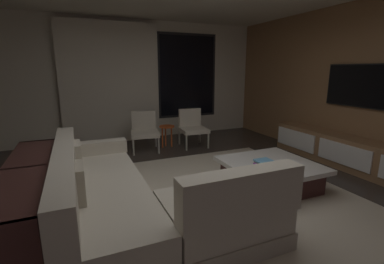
{
  "coord_description": "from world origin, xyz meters",
  "views": [
    {
      "loc": [
        -1.32,
        -2.77,
        1.61
      ],
      "look_at": [
        0.21,
        0.79,
        0.72
      ],
      "focal_mm": 25.54,
      "sensor_mm": 36.0,
      "label": 1
    }
  ],
  "objects_px": {
    "accent_chair_near_window": "(192,126)",
    "side_stool": "(167,130)",
    "mounted_tv": "(360,86)",
    "sectional_couch": "(131,200)",
    "coffee_table": "(270,174)",
    "accent_chair_by_curtain": "(144,129)",
    "console_table_behind_couch": "(30,199)",
    "media_console": "(355,155)",
    "book_stack_on_coffee_table": "(264,162)"
  },
  "relations": [
    {
      "from": "media_console",
      "to": "mounted_tv",
      "type": "bearing_deg",
      "value": 47.52
    },
    {
      "from": "side_stool",
      "to": "console_table_behind_couch",
      "type": "relative_size",
      "value": 0.22
    },
    {
      "from": "book_stack_on_coffee_table",
      "to": "console_table_behind_couch",
      "type": "distance_m",
      "value": 2.74
    },
    {
      "from": "coffee_table",
      "to": "mounted_tv",
      "type": "height_order",
      "value": "mounted_tv"
    },
    {
      "from": "sectional_couch",
      "to": "accent_chair_by_curtain",
      "type": "bearing_deg",
      "value": 73.3
    },
    {
      "from": "media_console",
      "to": "mounted_tv",
      "type": "xyz_separation_m",
      "value": [
        0.18,
        0.2,
        1.1
      ]
    },
    {
      "from": "accent_chair_near_window",
      "to": "side_stool",
      "type": "relative_size",
      "value": 1.7
    },
    {
      "from": "coffee_table",
      "to": "media_console",
      "type": "bearing_deg",
      "value": -0.41
    },
    {
      "from": "media_console",
      "to": "accent_chair_near_window",
      "type": "bearing_deg",
      "value": 126.88
    },
    {
      "from": "sectional_couch",
      "to": "accent_chair_near_window",
      "type": "xyz_separation_m",
      "value": [
        1.83,
        2.62,
        0.14
      ]
    },
    {
      "from": "accent_chair_near_window",
      "to": "media_console",
      "type": "relative_size",
      "value": 0.25
    },
    {
      "from": "accent_chair_by_curtain",
      "to": "console_table_behind_couch",
      "type": "xyz_separation_m",
      "value": [
        -1.72,
        -2.55,
        -0.01
      ]
    },
    {
      "from": "coffee_table",
      "to": "sectional_couch",
      "type": "bearing_deg",
      "value": -174.25
    },
    {
      "from": "coffee_table",
      "to": "console_table_behind_couch",
      "type": "height_order",
      "value": "console_table_behind_couch"
    },
    {
      "from": "accent_chair_near_window",
      "to": "mounted_tv",
      "type": "height_order",
      "value": "mounted_tv"
    },
    {
      "from": "side_stool",
      "to": "media_console",
      "type": "bearing_deg",
      "value": -46.62
    },
    {
      "from": "mounted_tv",
      "to": "console_table_behind_couch",
      "type": "bearing_deg",
      "value": -176.96
    },
    {
      "from": "sectional_couch",
      "to": "media_console",
      "type": "xyz_separation_m",
      "value": [
        3.65,
        0.18,
        -0.04
      ]
    },
    {
      "from": "sectional_couch",
      "to": "accent_chair_near_window",
      "type": "bearing_deg",
      "value": 55.08
    },
    {
      "from": "accent_chair_near_window",
      "to": "coffee_table",
      "type": "bearing_deg",
      "value": -86.97
    },
    {
      "from": "console_table_behind_couch",
      "to": "accent_chair_by_curtain",
      "type": "bearing_deg",
      "value": 56.07
    },
    {
      "from": "accent_chair_near_window",
      "to": "mounted_tv",
      "type": "xyz_separation_m",
      "value": [
        2.0,
        -2.23,
        0.92
      ]
    },
    {
      "from": "coffee_table",
      "to": "console_table_behind_couch",
      "type": "relative_size",
      "value": 0.55
    },
    {
      "from": "sectional_couch",
      "to": "coffee_table",
      "type": "bearing_deg",
      "value": 5.75
    },
    {
      "from": "mounted_tv",
      "to": "media_console",
      "type": "bearing_deg",
      "value": -132.48
    },
    {
      "from": "accent_chair_near_window",
      "to": "side_stool",
      "type": "height_order",
      "value": "accent_chair_near_window"
    },
    {
      "from": "coffee_table",
      "to": "media_console",
      "type": "distance_m",
      "value": 1.7
    },
    {
      "from": "book_stack_on_coffee_table",
      "to": "side_stool",
      "type": "xyz_separation_m",
      "value": [
        -0.54,
        2.52,
        -0.02
      ]
    },
    {
      "from": "sectional_couch",
      "to": "console_table_behind_couch",
      "type": "xyz_separation_m",
      "value": [
        -0.91,
        0.13,
        0.13
      ]
    },
    {
      "from": "side_stool",
      "to": "mounted_tv",
      "type": "bearing_deg",
      "value": -42.17
    },
    {
      "from": "accent_chair_near_window",
      "to": "mounted_tv",
      "type": "bearing_deg",
      "value": -48.08
    },
    {
      "from": "media_console",
      "to": "console_table_behind_couch",
      "type": "height_order",
      "value": "console_table_behind_couch"
    },
    {
      "from": "media_console",
      "to": "accent_chair_by_curtain",
      "type": "bearing_deg",
      "value": 138.7
    },
    {
      "from": "accent_chair_near_window",
      "to": "media_console",
      "type": "bearing_deg",
      "value": -53.12
    },
    {
      "from": "accent_chair_near_window",
      "to": "mounted_tv",
      "type": "distance_m",
      "value": 3.14
    },
    {
      "from": "book_stack_on_coffee_table",
      "to": "console_table_behind_couch",
      "type": "relative_size",
      "value": 0.12
    },
    {
      "from": "book_stack_on_coffee_table",
      "to": "coffee_table",
      "type": "bearing_deg",
      "value": 9.75
    },
    {
      "from": "accent_chair_near_window",
      "to": "book_stack_on_coffee_table",
      "type": "bearing_deg",
      "value": -90.06
    },
    {
      "from": "accent_chair_by_curtain",
      "to": "media_console",
      "type": "bearing_deg",
      "value": -41.3
    },
    {
      "from": "accent_chair_near_window",
      "to": "console_table_behind_couch",
      "type": "xyz_separation_m",
      "value": [
        -2.74,
        -2.49,
        -0.01
      ]
    },
    {
      "from": "coffee_table",
      "to": "media_console",
      "type": "xyz_separation_m",
      "value": [
        1.7,
        -0.01,
        0.06
      ]
    },
    {
      "from": "sectional_couch",
      "to": "mounted_tv",
      "type": "bearing_deg",
      "value": 5.7
    },
    {
      "from": "side_stool",
      "to": "accent_chair_by_curtain",
      "type": "bearing_deg",
      "value": -178.77
    },
    {
      "from": "coffee_table",
      "to": "accent_chair_by_curtain",
      "type": "relative_size",
      "value": 1.49
    },
    {
      "from": "book_stack_on_coffee_table",
      "to": "media_console",
      "type": "distance_m",
      "value": 1.83
    },
    {
      "from": "coffee_table",
      "to": "book_stack_on_coffee_table",
      "type": "bearing_deg",
      "value": -170.25
    },
    {
      "from": "media_console",
      "to": "coffee_table",
      "type": "bearing_deg",
      "value": 179.59
    },
    {
      "from": "coffee_table",
      "to": "side_stool",
      "type": "xyz_separation_m",
      "value": [
        -0.68,
        2.5,
        0.19
      ]
    },
    {
      "from": "accent_chair_near_window",
      "to": "accent_chair_by_curtain",
      "type": "xyz_separation_m",
      "value": [
        -1.02,
        0.07,
        0.0
      ]
    },
    {
      "from": "console_table_behind_couch",
      "to": "side_stool",
      "type": "bearing_deg",
      "value": 49.47
    }
  ]
}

